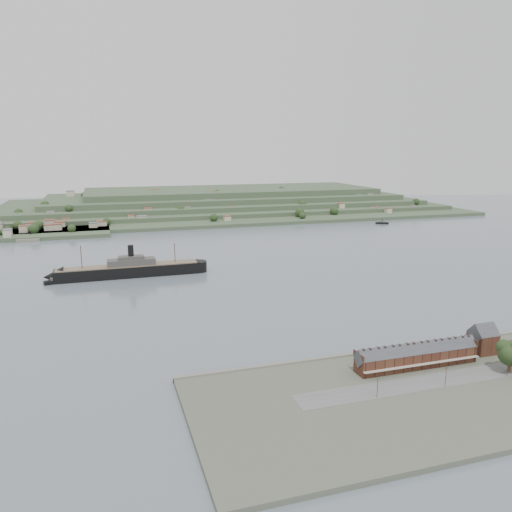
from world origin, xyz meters
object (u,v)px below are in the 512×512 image
object	(u,v)px
steamship	(125,270)
fig_tree	(512,352)
gabled_building	(483,339)
terrace_row	(417,356)
tugboat	(56,281)

from	to	relation	value
steamship	fig_tree	xyz separation A→B (m)	(143.21, -215.68, 5.53)
gabled_building	fig_tree	distance (m)	20.95
terrace_row	fig_tree	xyz separation A→B (m)	(33.86, -16.46, 3.86)
gabled_building	tugboat	bearing A→B (deg)	135.46
gabled_building	steamship	xyz separation A→B (m)	(-146.84, 195.20, -3.02)
tugboat	fig_tree	world-z (taller)	fig_tree
gabled_building	fig_tree	bearing A→B (deg)	-100.07
tugboat	terrace_row	bearing A→B (deg)	-51.25
steamship	fig_tree	distance (m)	258.95
terrace_row	steamship	xyz separation A→B (m)	(-109.34, 199.22, -1.67)
terrace_row	gabled_building	distance (m)	37.74
tugboat	fig_tree	bearing A→B (deg)	-48.00
terrace_row	tugboat	bearing A→B (deg)	128.75
gabled_building	steamship	world-z (taller)	steamship
steamship	tugboat	xyz separation A→B (m)	(-46.97, -4.45, -3.41)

